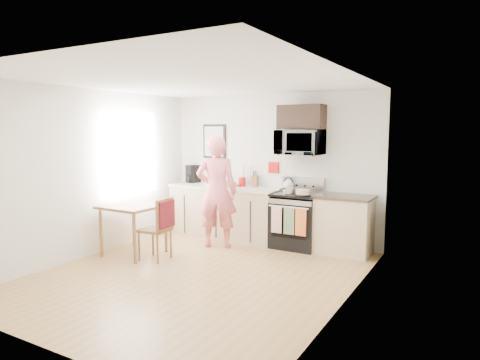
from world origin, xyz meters
The scene contains 28 objects.
floor centered at (0.00, 0.00, 0.00)m, with size 4.60×4.60×0.00m, color olive.
back_wall centered at (0.00, 2.30, 1.30)m, with size 4.00×0.04×2.60m, color beige.
front_wall centered at (0.00, -2.30, 1.30)m, with size 4.00×0.04×2.60m, color beige.
left_wall centered at (-2.00, 0.00, 1.30)m, with size 0.04×4.60×2.60m, color beige.
right_wall centered at (2.00, 0.00, 1.30)m, with size 0.04×4.60×2.60m, color beige.
ceiling centered at (0.00, 0.00, 2.60)m, with size 4.00×4.60×0.04m, color white.
window centered at (-1.96, 0.80, 1.55)m, with size 0.06×1.40×1.50m.
cabinet_left centered at (-0.80, 2.00, 0.45)m, with size 2.10×0.60×0.90m, color tan.
countertop_left centered at (-0.80, 2.00, 0.92)m, with size 2.14×0.64×0.04m, color beige.
cabinet_right centered at (1.43, 2.00, 0.45)m, with size 0.84×0.60×0.90m, color tan.
countertop_right centered at (1.43, 2.00, 0.92)m, with size 0.88×0.64×0.04m, color black.
range centered at (0.63, 1.98, 0.44)m, with size 0.76×0.70×1.16m.
microwave centered at (0.63, 2.08, 1.76)m, with size 0.76×0.51×0.42m, color #B5B5BA.
upper_cabinet centered at (0.63, 2.12, 2.18)m, with size 0.76×0.35×0.40m, color black.
wall_art centered at (-1.20, 2.28, 1.75)m, with size 0.50×0.04×0.65m.
wall_trivet centered at (0.05, 2.28, 1.30)m, with size 0.20×0.02×0.20m, color #B1120F.
person centered at (-0.55, 1.34, 0.94)m, with size 0.68×0.45×1.87m, color #D63A54.
dining_table centered at (-1.43, 0.30, 0.71)m, with size 0.85×0.85×0.80m.
chair centered at (-0.83, 0.27, 0.61)m, with size 0.47×0.43×0.95m.
knife_block centered at (-0.29, 2.22, 1.04)m, with size 0.09×0.13×0.20m, color brown.
utensil_crock centered at (-0.53, 2.17, 1.10)m, with size 0.13×0.13×0.39m.
fruit_bowl centered at (-0.64, 2.06, 0.98)m, with size 0.26×0.26×0.09m.
milk_carton centered at (-1.18, 2.02, 1.08)m, with size 0.10×0.10×0.27m, color tan.
coffee_maker centered at (-1.64, 2.17, 1.10)m, with size 0.26×0.31×0.34m.
bread_bag centered at (-0.83, 1.87, 1.00)m, with size 0.33×0.15×0.12m, color #DBAE73.
cake centered at (0.80, 1.80, 0.97)m, with size 0.27×0.27×0.09m.
kettle centered at (0.40, 2.15, 1.03)m, with size 0.19×0.19×0.24m.
pot centered at (0.53, 1.86, 0.97)m, with size 0.20×0.33×0.10m.
Camera 1 is at (3.30, -4.60, 1.96)m, focal length 32.00 mm.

